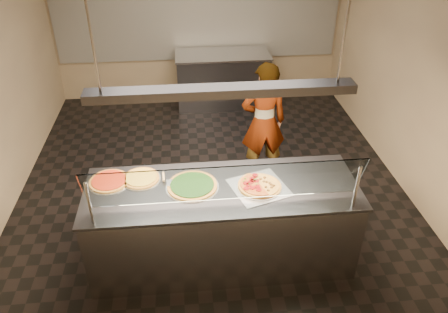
{
  "coord_description": "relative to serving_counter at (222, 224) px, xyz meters",
  "views": [
    {
      "loc": [
        -0.31,
        -4.62,
        3.48
      ],
      "look_at": [
        0.07,
        -0.82,
        1.02
      ],
      "focal_mm": 35.0,
      "sensor_mm": 36.0,
      "label": 1
    }
  ],
  "objects": [
    {
      "name": "pizza_cheese",
      "position": [
        -0.79,
        0.23,
        0.48
      ],
      "size": [
        0.39,
        0.39,
        0.03
      ],
      "color": "silver",
      "rests_on": "serving_counter"
    },
    {
      "name": "half_pizza_pepperoni",
      "position": [
        0.26,
        -0.03,
        0.5
      ],
      "size": [
        0.32,
        0.46,
        0.05
      ],
      "color": "#985F22",
      "rests_on": "perforated_tray"
    },
    {
      "name": "pizza_spinach",
      "position": [
        -0.29,
        0.05,
        0.48
      ],
      "size": [
        0.52,
        0.52,
        0.03
      ],
      "color": "silver",
      "rests_on": "serving_counter"
    },
    {
      "name": "wall_front",
      "position": [
        -0.01,
        -1.78,
        1.03
      ],
      "size": [
        5.0,
        0.02,
        3.0
      ],
      "primitive_type": "cube",
      "color": "tan",
      "rests_on": "ground"
    },
    {
      "name": "lamp_rod_left",
      "position": [
        -1.0,
        0.0,
        2.03
      ],
      "size": [
        0.02,
        0.02,
        1.01
      ],
      "primitive_type": "cylinder",
      "color": "#B7B7BC",
      "rests_on": "ceiling"
    },
    {
      "name": "half_pizza_sausage",
      "position": [
        0.46,
        -0.03,
        0.49
      ],
      "size": [
        0.32,
        0.46,
        0.04
      ],
      "color": "#985F22",
      "rests_on": "perforated_tray"
    },
    {
      "name": "perforated_tray",
      "position": [
        0.36,
        -0.03,
        0.47
      ],
      "size": [
        0.63,
        0.63,
        0.01
      ],
      "color": "silver",
      "rests_on": "serving_counter"
    },
    {
      "name": "sneeze_guard",
      "position": [
        0.0,
        -0.34,
        0.76
      ],
      "size": [
        2.43,
        0.18,
        0.54
      ],
      "color": "#B7B7BC",
      "rests_on": "serving_counter"
    },
    {
      "name": "heat_lamp_housing",
      "position": [
        0.0,
        0.0,
        1.48
      ],
      "size": [
        2.3,
        0.18,
        0.08
      ],
      "primitive_type": "cube",
      "color": "#3C3C41",
      "rests_on": "ceiling"
    },
    {
      "name": "serving_counter",
      "position": [
        0.0,
        0.0,
        0.0
      ],
      "size": [
        2.67,
        0.94,
        0.93
      ],
      "color": "#B7B7BC",
      "rests_on": "ground"
    },
    {
      "name": "tile_band",
      "position": [
        -0.01,
        4.21,
        0.83
      ],
      "size": [
        4.9,
        0.02,
        1.2
      ],
      "primitive_type": "cube",
      "color": "silver",
      "rests_on": "wall_back"
    },
    {
      "name": "wall_right",
      "position": [
        2.5,
        1.23,
        1.03
      ],
      "size": [
        0.02,
        6.0,
        3.0
      ],
      "primitive_type": "cube",
      "color": "tan",
      "rests_on": "ground"
    },
    {
      "name": "prep_table",
      "position": [
        0.37,
        3.78,
        0.0
      ],
      "size": [
        1.62,
        0.74,
        0.93
      ],
      "color": "#3C3C41",
      "rests_on": "ground"
    },
    {
      "name": "ground",
      "position": [
        -0.01,
        1.23,
        -0.48
      ],
      "size": [
        5.0,
        6.0,
        0.02
      ],
      "primitive_type": "cube",
      "color": "black",
      "rests_on": "ground"
    },
    {
      "name": "pizza_spatula",
      "position": [
        -0.53,
        0.17,
        0.49
      ],
      "size": [
        0.18,
        0.23,
        0.02
      ],
      "color": "#B7B7BC",
      "rests_on": "pizza_spinach"
    },
    {
      "name": "worker",
      "position": [
        0.68,
        1.51,
        0.34
      ],
      "size": [
        0.61,
        0.42,
        1.62
      ],
      "primitive_type": "imported",
      "rotation": [
        0.0,
        0.0,
        3.21
      ],
      "color": "#24212B",
      "rests_on": "ground"
    },
    {
      "name": "pizza_tomato",
      "position": [
        -1.1,
        0.21,
        0.48
      ],
      "size": [
        0.42,
        0.42,
        0.03
      ],
      "color": "silver",
      "rests_on": "serving_counter"
    },
    {
      "name": "lamp_rod_right",
      "position": [
        1.0,
        0.0,
        2.03
      ],
      "size": [
        0.02,
        0.02,
        1.01
      ],
      "primitive_type": "cylinder",
      "color": "#B7B7BC",
      "rests_on": "ceiling"
    },
    {
      "name": "wall_back",
      "position": [
        -0.01,
        4.24,
        1.03
      ],
      "size": [
        5.0,
        0.02,
        3.0
      ],
      "primitive_type": "cube",
      "color": "tan",
      "rests_on": "ground"
    }
  ]
}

